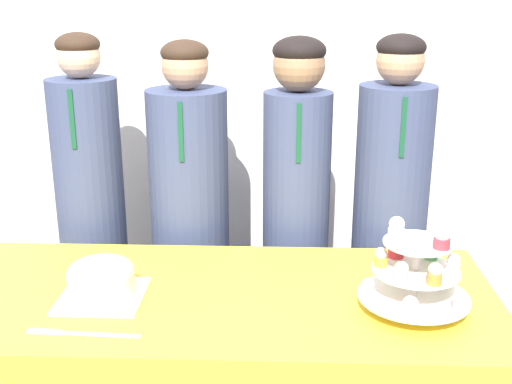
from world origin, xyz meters
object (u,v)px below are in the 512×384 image
object	(u,v)px
cake_knife	(65,333)
student_1	(191,234)
cupcake_stand	(415,271)
round_cake	(101,279)
student_2	(296,227)
student_3	(389,232)
student_0	(93,227)

from	to	relation	value
cake_knife	student_1	world-z (taller)	student_1
cupcake_stand	student_1	bearing A→B (deg)	137.33
round_cake	student_2	size ratio (longest dim) A/B	0.17
cake_knife	student_1	xyz separation A→B (m)	(0.23, 0.88, -0.05)
cupcake_stand	student_2	size ratio (longest dim) A/B	0.22
cupcake_stand	student_1	xyz separation A→B (m)	(-0.76, 0.70, -0.17)
cake_knife	student_3	xyz separation A→B (m)	(1.03, 0.88, -0.03)
student_3	round_cake	bearing A→B (deg)	-145.99
cake_knife	student_2	world-z (taller)	student_2
round_cake	student_3	xyz separation A→B (m)	(0.98, 0.66, -0.09)
student_1	student_3	xyz separation A→B (m)	(0.80, -0.00, 0.02)
student_3	cupcake_stand	bearing A→B (deg)	-93.37
student_0	student_1	distance (m)	0.40
student_0	student_1	world-z (taller)	student_0
student_2	student_0	bearing A→B (deg)	-180.00
round_cake	cupcake_stand	size ratio (longest dim) A/B	0.77
cupcake_stand	student_2	xyz separation A→B (m)	(-0.33, 0.70, -0.13)
cupcake_stand	student_2	world-z (taller)	student_2
student_0	student_1	xyz separation A→B (m)	(0.40, 0.00, -0.02)
student_2	student_3	size ratio (longest dim) A/B	0.99
cupcake_stand	student_0	distance (m)	1.36
round_cake	student_3	size ratio (longest dim) A/B	0.17
cupcake_stand	student_3	distance (m)	0.72
cupcake_stand	student_0	bearing A→B (deg)	148.91
cake_knife	student_1	size ratio (longest dim) A/B	0.22
round_cake	student_2	world-z (taller)	student_2
cupcake_stand	cake_knife	bearing A→B (deg)	-169.73
round_cake	student_1	size ratio (longest dim) A/B	0.17
cake_knife	student_2	xyz separation A→B (m)	(0.65, 0.88, -0.01)
round_cake	cake_knife	size ratio (longest dim) A/B	0.79
cake_knife	student_3	world-z (taller)	student_3
student_1	student_2	xyz separation A→B (m)	(0.43, -0.00, 0.04)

